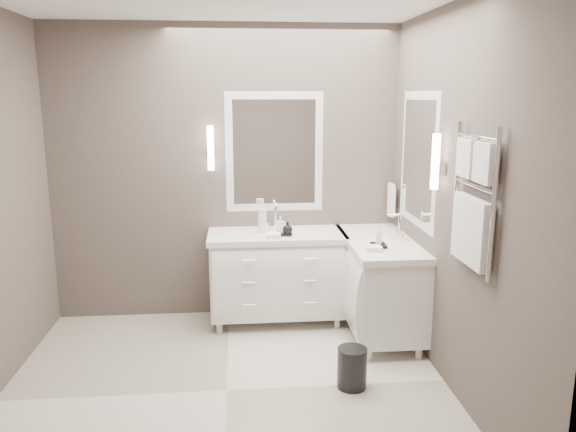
{
  "coord_description": "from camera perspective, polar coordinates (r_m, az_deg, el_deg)",
  "views": [
    {
      "loc": [
        0.1,
        -3.68,
        2.07
      ],
      "look_at": [
        0.5,
        0.7,
        1.12
      ],
      "focal_mm": 35.0,
      "sensor_mm": 36.0,
      "label": 1
    }
  ],
  "objects": [
    {
      "name": "soap_bottle_b",
      "position": [
        4.94,
        -0.03,
        -1.18
      ],
      "size": [
        0.09,
        0.09,
        0.11
      ],
      "primitive_type": "imported",
      "rotation": [
        0.0,
        0.0,
        0.08
      ],
      "color": "black",
      "rests_on": "amenity_tray_back"
    },
    {
      "name": "wall_back",
      "position": [
        5.24,
        -6.33,
        4.25
      ],
      "size": [
        3.2,
        0.01,
        2.7
      ],
      "primitive_type": "cube",
      "color": "#504540",
      "rests_on": "floor"
    },
    {
      "name": "amenity_tray_right",
      "position": [
        4.67,
        9.18,
        -2.95
      ],
      "size": [
        0.12,
        0.16,
        0.02
      ],
      "primitive_type": "cube",
      "rotation": [
        0.0,
        0.0,
        -0.05
      ],
      "color": "black",
      "rests_on": "vanity_right"
    },
    {
      "name": "sconce_back",
      "position": [
        5.13,
        -7.86,
        6.77
      ],
      "size": [
        0.06,
        0.06,
        0.4
      ],
      "color": "white",
      "rests_on": "wall_back"
    },
    {
      "name": "vanity_right",
      "position": [
        5.0,
        9.25,
        -6.42
      ],
      "size": [
        0.59,
        1.24,
        0.97
      ],
      "color": "white",
      "rests_on": "floor"
    },
    {
      "name": "wall_right",
      "position": [
        4.04,
        16.68,
        1.43
      ],
      "size": [
        0.01,
        3.0,
        2.7
      ],
      "primitive_type": "cube",
      "color": "#504540",
      "rests_on": "floor"
    },
    {
      "name": "mirror_right",
      "position": [
        4.75,
        13.08,
        5.62
      ],
      "size": [
        0.02,
        0.9,
        1.1
      ],
      "color": "white",
      "rests_on": "wall_right"
    },
    {
      "name": "wall_front",
      "position": [
        2.3,
        -7.59,
        -6.2
      ],
      "size": [
        3.2,
        0.01,
        2.7
      ],
      "primitive_type": "cube",
      "color": "#504540",
      "rests_on": "floor"
    },
    {
      "name": "vanity_back",
      "position": [
        5.17,
        -1.14,
        -5.64
      ],
      "size": [
        1.24,
        0.59,
        0.97
      ],
      "color": "white",
      "rests_on": "floor"
    },
    {
      "name": "soap_bottle_c",
      "position": [
        4.64,
        9.22,
        -1.89
      ],
      "size": [
        0.08,
        0.08,
        0.16
      ],
      "primitive_type": "imported",
      "rotation": [
        0.0,
        0.0,
        0.38
      ],
      "color": "white",
      "rests_on": "amenity_tray_right"
    },
    {
      "name": "sconce_right",
      "position": [
        4.18,
        14.75,
        5.26
      ],
      "size": [
        0.06,
        0.06,
        0.4
      ],
      "color": "white",
      "rests_on": "wall_right"
    },
    {
      "name": "towel_ladder",
      "position": [
        3.65,
        18.23,
        0.89
      ],
      "size": [
        0.06,
        0.58,
        0.9
      ],
      "color": "white",
      "rests_on": "wall_right"
    },
    {
      "name": "waste_bin",
      "position": [
        4.2,
        6.52,
        -15.07
      ],
      "size": [
        0.28,
        0.28,
        0.3
      ],
      "primitive_type": "cylinder",
      "rotation": [
        0.0,
        0.0,
        0.39
      ],
      "color": "black",
      "rests_on": "floor"
    },
    {
      "name": "floor",
      "position": [
        4.23,
        -6.23,
        -17.25
      ],
      "size": [
        3.2,
        3.0,
        0.01
      ],
      "primitive_type": "cube",
      "color": "beige",
      "rests_on": "ground"
    },
    {
      "name": "towel_bar_corner",
      "position": [
        5.33,
        10.46,
        1.7
      ],
      "size": [
        0.03,
        0.22,
        0.3
      ],
      "color": "white",
      "rests_on": "wall_right"
    },
    {
      "name": "water_bottle",
      "position": [
        5.05,
        -2.63,
        -0.48
      ],
      "size": [
        0.1,
        0.1,
        0.22
      ],
      "primitive_type": "cylinder",
      "rotation": [
        0.0,
        0.0,
        -0.42
      ],
      "color": "silver",
      "rests_on": "vanity_back"
    },
    {
      "name": "mirror_back",
      "position": [
        5.21,
        -1.39,
        6.49
      ],
      "size": [
        0.9,
        0.02,
        1.1
      ],
      "color": "white",
      "rests_on": "wall_back"
    },
    {
      "name": "soap_bottle_a",
      "position": [
        4.98,
        -0.77,
        -0.85
      ],
      "size": [
        0.08,
        0.09,
        0.15
      ],
      "primitive_type": "imported",
      "rotation": [
        0.0,
        0.0,
        -0.37
      ],
      "color": "white",
      "rests_on": "amenity_tray_back"
    },
    {
      "name": "amenity_tray_back",
      "position": [
        4.98,
        -0.41,
        -1.83
      ],
      "size": [
        0.15,
        0.12,
        0.02
      ],
      "primitive_type": "cube",
      "rotation": [
        0.0,
        0.0,
        -0.12
      ],
      "color": "black",
      "rests_on": "vanity_back"
    }
  ]
}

